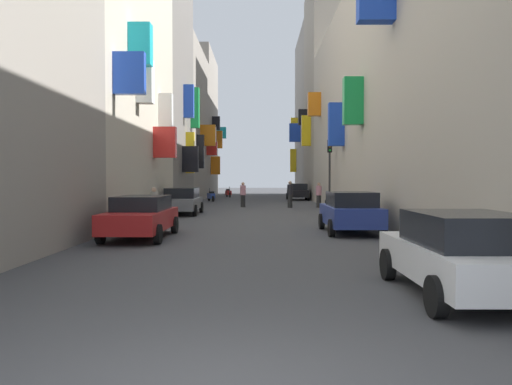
# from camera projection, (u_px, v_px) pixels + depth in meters

# --- Properties ---
(ground_plane) EXTENTS (140.00, 140.00, 0.00)m
(ground_plane) POSITION_uv_depth(u_px,v_px,m) (254.00, 207.00, 34.06)
(ground_plane) COLOR #424244
(building_left_mid_a) EXTENTS (7.16, 13.37, 19.07)m
(building_left_mid_a) POSITION_uv_depth(u_px,v_px,m) (86.00, 21.00, 23.61)
(building_left_mid_a) COLOR #BCB29E
(building_left_mid_a) RESTS_ON ground
(building_left_mid_b) EXTENTS (7.10, 9.57, 19.15)m
(building_left_mid_b) POSITION_uv_depth(u_px,v_px,m) (143.00, 72.00, 35.09)
(building_left_mid_b) COLOR slate
(building_left_mid_b) RESTS_ON ground
(building_left_mid_c) EXTENTS (7.36, 12.53, 14.11)m
(building_left_mid_c) POSITION_uv_depth(u_px,v_px,m) (171.00, 125.00, 46.20)
(building_left_mid_c) COLOR gray
(building_left_mid_c) RESTS_ON ground
(building_left_far) EXTENTS (7.16, 11.44, 16.53)m
(building_left_far) POSITION_uv_depth(u_px,v_px,m) (189.00, 125.00, 58.14)
(building_left_far) COLOR gray
(building_left_far) RESTS_ON ground
(building_right_near) EXTENTS (7.33, 37.90, 12.08)m
(building_right_near) POSITION_uv_depth(u_px,v_px,m) (424.00, 91.00, 22.78)
(building_right_near) COLOR #B2A899
(building_right_near) RESTS_ON ground
(building_right_mid_a) EXTENTS (6.86, 9.38, 20.10)m
(building_right_mid_a) POSITION_uv_depth(u_px,v_px,m) (340.00, 93.00, 46.31)
(building_right_mid_a) COLOR #9E9384
(building_right_mid_a) RESTS_ON ground
(building_right_mid_b) EXTENTS (7.24, 12.72, 18.64)m
(building_right_mid_b) POSITION_uv_depth(u_px,v_px,m) (324.00, 116.00, 57.37)
(building_right_mid_b) COLOR gray
(building_right_mid_b) RESTS_ON ground
(parked_car_black) EXTENTS (1.95, 3.93, 1.51)m
(parked_car_black) POSITION_uv_depth(u_px,v_px,m) (298.00, 191.00, 44.86)
(parked_car_black) COLOR black
(parked_car_black) RESTS_ON ground
(parked_car_red) EXTENTS (1.90, 4.39, 1.38)m
(parked_car_red) POSITION_uv_depth(u_px,v_px,m) (141.00, 216.00, 16.13)
(parked_car_red) COLOR #B21E1E
(parked_car_red) RESTS_ON ground
(parked_car_blue) EXTENTS (1.91, 3.90, 1.49)m
(parked_car_blue) POSITION_uv_depth(u_px,v_px,m) (350.00, 211.00, 17.65)
(parked_car_blue) COLOR navy
(parked_car_blue) RESTS_ON ground
(parked_car_grey) EXTENTS (2.00, 4.24, 1.44)m
(parked_car_grey) POSITION_uv_depth(u_px,v_px,m) (182.00, 201.00, 26.86)
(parked_car_grey) COLOR slate
(parked_car_grey) RESTS_ON ground
(parked_car_white) EXTENTS (1.94, 3.94, 1.40)m
(parked_car_white) POSITION_uv_depth(u_px,v_px,m) (463.00, 252.00, 8.11)
(parked_car_white) COLOR white
(parked_car_white) RESTS_ON ground
(scooter_red) EXTENTS (0.74, 1.89, 1.13)m
(scooter_red) POSITION_uv_depth(u_px,v_px,m) (228.00, 193.00, 51.79)
(scooter_red) COLOR red
(scooter_red) RESTS_ON ground
(scooter_white) EXTENTS (0.64, 1.83, 1.13)m
(scooter_white) POSITION_uv_depth(u_px,v_px,m) (328.00, 208.00, 25.00)
(scooter_white) COLOR silver
(scooter_white) RESTS_ON ground
(scooter_blue) EXTENTS (0.80, 1.76, 1.13)m
(scooter_blue) POSITION_uv_depth(u_px,v_px,m) (211.00, 196.00, 42.41)
(scooter_blue) COLOR #2D4CAD
(scooter_blue) RESTS_ON ground
(pedestrian_crossing) EXTENTS (0.52, 0.52, 1.72)m
(pedestrian_crossing) POSITION_uv_depth(u_px,v_px,m) (243.00, 195.00, 33.53)
(pedestrian_crossing) COLOR #252525
(pedestrian_crossing) RESTS_ON ground
(pedestrian_near_left) EXTENTS (0.54, 0.54, 1.70)m
(pedestrian_near_left) POSITION_uv_depth(u_px,v_px,m) (319.00, 195.00, 33.18)
(pedestrian_near_left) COLOR #272727
(pedestrian_near_left) RESTS_ON ground
(pedestrian_near_right) EXTENTS (0.52, 0.52, 1.79)m
(pedestrian_near_right) POSITION_uv_depth(u_px,v_px,m) (290.00, 194.00, 32.90)
(pedestrian_near_right) COLOR #252525
(pedestrian_near_right) RESTS_ON ground
(pedestrian_mid_street) EXTENTS (0.52, 0.52, 1.57)m
(pedestrian_mid_street) POSITION_uv_depth(u_px,v_px,m) (154.00, 205.00, 21.95)
(pedestrian_mid_street) COLOR #383838
(pedestrian_mid_street) RESTS_ON ground
(traffic_light_near_corner) EXTENTS (0.26, 0.34, 4.28)m
(traffic_light_near_corner) POSITION_uv_depth(u_px,v_px,m) (330.00, 163.00, 29.54)
(traffic_light_near_corner) COLOR #2D2D2D
(traffic_light_near_corner) RESTS_ON ground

